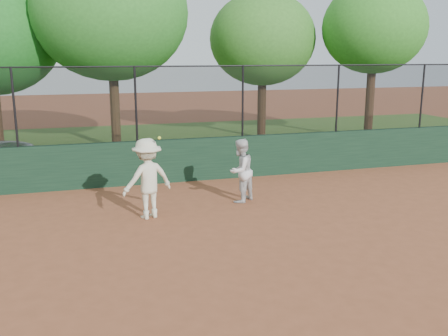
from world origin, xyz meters
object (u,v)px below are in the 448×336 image
object	(u,v)px
player_main	(147,179)
tree_4	(374,28)
tree_3	(263,39)
player_second	(240,171)
tree_2	(110,13)

from	to	relation	value
player_main	tree_4	size ratio (longest dim) A/B	0.29
tree_3	tree_4	world-z (taller)	tree_4
player_main	tree_3	xyz separation A→B (m)	(6.22, 9.37, 3.23)
player_second	tree_2	xyz separation A→B (m)	(-2.25, 7.96, 4.17)
player_main	tree_3	world-z (taller)	tree_3
tree_4	tree_2	bearing A→B (deg)	174.99
player_main	tree_2	world-z (taller)	tree_2
tree_3	tree_4	xyz separation A→B (m)	(4.11, -1.73, 0.43)
player_main	tree_3	size ratio (longest dim) A/B	0.31
player_main	tree_4	distance (m)	13.36
player_second	tree_2	world-z (taller)	tree_2
player_main	tree_2	size ratio (longest dim) A/B	0.25
player_second	tree_2	bearing A→B (deg)	-111.48
player_second	tree_3	world-z (taller)	tree_3
player_second	tree_2	size ratio (longest dim) A/B	0.21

